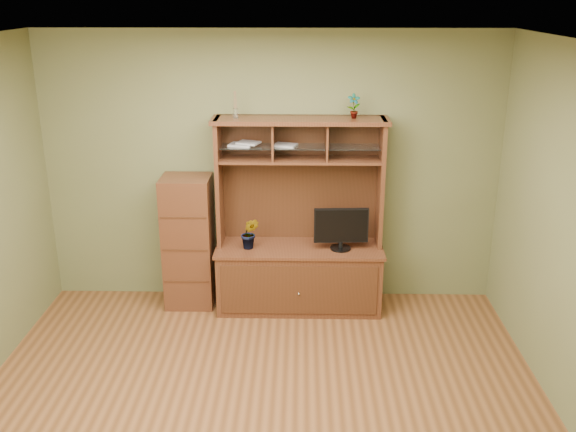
{
  "coord_description": "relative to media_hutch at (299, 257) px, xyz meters",
  "views": [
    {
      "loc": [
        0.3,
        -4.14,
        3.01
      ],
      "look_at": [
        0.18,
        1.2,
        1.14
      ],
      "focal_mm": 40.0,
      "sensor_mm": 36.0,
      "label": 1
    }
  ],
  "objects": [
    {
      "name": "magazines",
      "position": [
        -0.4,
        0.08,
        1.13
      ],
      "size": [
        0.67,
        0.22,
        0.04
      ],
      "color": "#B7B7BC",
      "rests_on": "media_hutch"
    },
    {
      "name": "room",
      "position": [
        -0.28,
        -1.73,
        0.83
      ],
      "size": [
        4.54,
        4.04,
        2.74
      ],
      "color": "brown",
      "rests_on": "ground"
    },
    {
      "name": "top_plant",
      "position": [
        0.5,
        0.08,
        1.49
      ],
      "size": [
        0.13,
        0.09,
        0.23
      ],
      "primitive_type": "imported",
      "rotation": [
        0.0,
        0.0,
        0.1
      ],
      "color": "#376523",
      "rests_on": "media_hutch"
    },
    {
      "name": "monitor",
      "position": [
        0.4,
        -0.08,
        0.35
      ],
      "size": [
        0.52,
        0.2,
        0.41
      ],
      "rotation": [
        0.0,
        0.0,
        0.05
      ],
      "color": "black",
      "rests_on": "media_hutch"
    },
    {
      "name": "orchid_plant",
      "position": [
        -0.48,
        -0.08,
        0.29
      ],
      "size": [
        0.19,
        0.16,
        0.31
      ],
      "primitive_type": "imported",
      "rotation": [
        0.0,
        0.0,
        -0.11
      ],
      "color": "#385C1F",
      "rests_on": "media_hutch"
    },
    {
      "name": "media_hutch",
      "position": [
        0.0,
        0.0,
        0.0
      ],
      "size": [
        1.66,
        0.61,
        1.9
      ],
      "color": "#442213",
      "rests_on": "room"
    },
    {
      "name": "side_cabinet",
      "position": [
        -1.1,
        0.04,
        0.14
      ],
      "size": [
        0.48,
        0.43,
        1.33
      ],
      "color": "#442213",
      "rests_on": "room"
    },
    {
      "name": "reed_diffuser",
      "position": [
        -0.6,
        0.08,
        1.48
      ],
      "size": [
        0.05,
        0.05,
        0.25
      ],
      "color": "silver",
      "rests_on": "media_hutch"
    }
  ]
}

